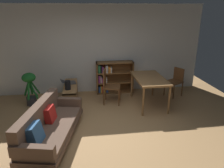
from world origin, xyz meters
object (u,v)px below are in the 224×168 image
dining_chair_far (175,80)px  bookshelf (112,77)px  fabric_couch (48,125)px  open_laptop (69,82)px  desk_speaker (68,85)px  dining_chair_near (109,84)px  media_console (71,94)px  potted_floor_plant (30,86)px  dining_table (149,80)px

dining_chair_far → bookshelf: (-1.88, 0.57, 0.01)m
fabric_couch → open_laptop: bearing=81.3°
desk_speaker → open_laptop: bearing=89.9°
desk_speaker → dining_chair_near: bearing=5.8°
media_console → dining_chair_near: (1.08, -0.21, 0.30)m
desk_speaker → potted_floor_plant: potted_floor_plant is taller
bookshelf → fabric_couch: bearing=-123.2°
dining_table → dining_chair_far: (1.00, 0.54, -0.22)m
potted_floor_plant → dining_chair_near: size_ratio=0.94×
fabric_couch → potted_floor_plant: (-0.72, 1.82, 0.22)m
media_console → open_laptop: size_ratio=2.72×
desk_speaker → bookshelf: 1.63m
open_laptop → bookshelf: 1.39m
desk_speaker → dining_chair_near: size_ratio=0.25×
desk_speaker → dining_table: bearing=-3.9°
open_laptop → dining_table: dining_table is taller
dining_chair_near → dining_table: bearing=-13.8°
fabric_couch → media_console: 1.91m
dining_chair_near → bookshelf: bookshelf is taller
bookshelf → desk_speaker: bearing=-144.1°
desk_speaker → fabric_couch: bearing=-101.6°
dining_chair_near → media_console: bearing=169.0°
open_laptop → dining_chair_near: 1.20m
media_console → dining_chair_far: size_ratio=1.52×
desk_speaker → bookshelf: size_ratio=0.21×
potted_floor_plant → dining_chair_near: (2.16, -0.15, -0.01)m
bookshelf → open_laptop: bearing=-161.8°
fabric_couch → desk_speaker: fabric_couch is taller
dining_chair_far → dining_table: bearing=-151.8°
desk_speaker → bookshelf: bookshelf is taller
open_laptop → dining_table: size_ratio=0.35×
dining_table → dining_chair_near: size_ratio=1.39×
media_console → desk_speaker: bearing=-97.8°
desk_speaker → dining_chair_far: bearing=6.9°
dining_chair_near → open_laptop: bearing=160.1°
fabric_couch → dining_table: 2.91m
dining_table → bookshelf: size_ratio=1.18×
open_laptop → dining_chair_near: bearing=-19.9°
bookshelf → media_console: bearing=-153.6°
media_console → open_laptop: (-0.04, 0.20, 0.28)m
media_console → desk_speaker: desk_speaker is taller
potted_floor_plant → dining_table: bearing=-7.3°
media_console → open_laptop: 0.35m
potted_floor_plant → dining_table: 3.27m
media_console → potted_floor_plant: 1.12m
fabric_couch → bookshelf: size_ratio=1.88×
potted_floor_plant → dining_chair_far: size_ratio=1.08×
dining_chair_far → potted_floor_plant: bearing=-178.4°
fabric_couch → media_console: (0.36, 1.87, -0.09)m
dining_chair_far → dining_chair_near: bearing=-172.5°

